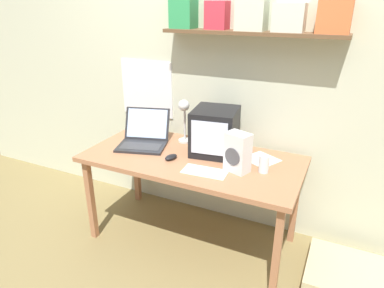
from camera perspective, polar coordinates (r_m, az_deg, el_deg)
name	(u,v)px	position (r m, az deg, el deg)	size (l,w,h in m)	color
ground_plane	(192,238)	(2.82, 0.00, -15.35)	(12.00, 12.00, 0.00)	olive
back_wall	(219,62)	(2.67, 4.46, 13.41)	(5.60, 0.24, 2.60)	beige
corner_desk	(192,164)	(2.48, 0.00, -3.42)	(1.55, 0.75, 0.71)	#AA6E4A
crt_monitor	(215,131)	(2.47, 3.84, 2.14)	(0.35, 0.38, 0.33)	black
laptop	(144,136)	(2.68, -8.00, 1.30)	(0.44, 0.45, 0.25)	#232326
desk_lamp	(184,114)	(2.60, -1.31, 5.07)	(0.11, 0.14, 0.35)	silver
juice_glass	(264,165)	(2.27, 11.89, -3.38)	(0.07, 0.07, 0.12)	white
space_heater	(238,152)	(2.22, 7.62, -1.40)	(0.18, 0.15, 0.26)	white
computer_mouse	(171,157)	(2.41, -3.53, -2.19)	(0.08, 0.12, 0.03)	black
open_notebook	(261,159)	(2.46, 11.46, -2.53)	(0.28, 0.28, 0.00)	silver
loose_paper_near_laptop	(205,172)	(2.24, 2.13, -4.62)	(0.30, 0.16, 0.00)	silver
floor_cushion	(345,274)	(2.66, 24.14, -19.20)	(0.50, 0.50, 0.09)	#C1B386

